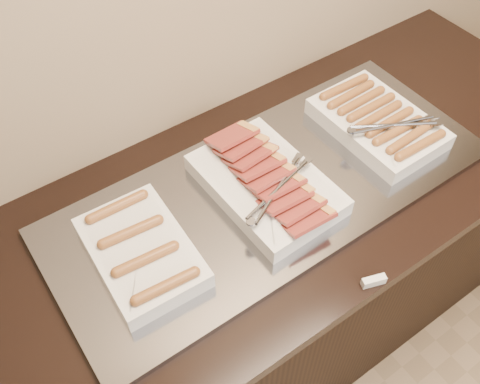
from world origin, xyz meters
name	(u,v)px	position (x,y,z in m)	size (l,w,h in m)	color
counter	(264,279)	(0.00, 2.13, 0.45)	(2.06, 0.76, 0.90)	black
warming_tray	(271,189)	(0.01, 2.13, 0.91)	(1.20, 0.50, 0.02)	gray
dish_left	(141,251)	(-0.38, 2.13, 0.95)	(0.23, 0.33, 0.07)	silver
dish_center	(267,183)	(-0.01, 2.13, 0.95)	(0.28, 0.41, 0.09)	silver
dish_right	(379,122)	(0.39, 2.13, 0.95)	(0.27, 0.36, 0.08)	silver
label_holder	(374,281)	(0.03, 1.77, 0.91)	(0.06, 0.02, 0.02)	silver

